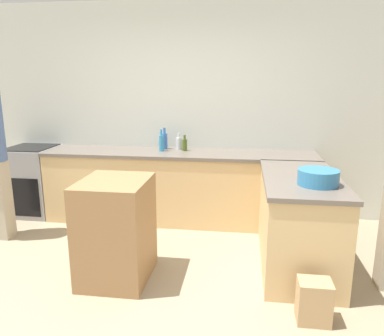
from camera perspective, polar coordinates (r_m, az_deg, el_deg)
name	(u,v)px	position (r m, az deg, el deg)	size (l,w,h in m)	color
ground_plane	(142,299)	(3.27, -7.60, -19.19)	(14.00, 14.00, 0.00)	tan
wall_back	(183,111)	(4.87, -1.32, 8.65)	(8.00, 0.06, 2.70)	silver
counter_back	(179,186)	(4.69, -1.95, -2.81)	(3.32, 0.67, 0.88)	#D6B27A
counter_peninsula	(298,221)	(3.71, 15.87, -7.80)	(0.69, 1.40, 0.88)	#D6B27A
range_oven	(34,180)	(5.38, -22.99, -1.74)	(0.59, 0.64, 0.90)	#99999E
island_table	(116,230)	(3.41, -11.50, -9.23)	(0.57, 0.67, 0.91)	#997047
mixing_bowl	(318,177)	(3.31, 18.67, -1.36)	(0.34, 0.34, 0.13)	teal
dish_soap_bottle	(161,143)	(4.64, -4.69, 3.89)	(0.06, 0.06, 0.27)	#338CBF
olive_oil_bottle	(185,144)	(4.65, -1.13, 3.60)	(0.06, 0.06, 0.20)	#475B1E
water_bottle_blue	(164,141)	(4.78, -4.21, 4.19)	(0.07, 0.07, 0.27)	#386BB7
vinegar_bottle_clear	(179,143)	(4.74, -2.00, 3.83)	(0.08, 0.08, 0.21)	silver
paper_bag	(314,301)	(3.05, 18.07, -18.75)	(0.24, 0.19, 0.33)	tan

